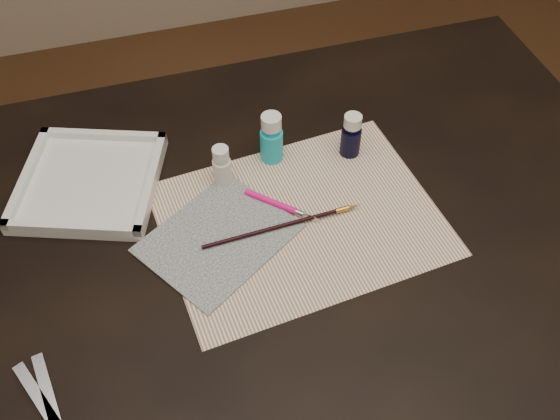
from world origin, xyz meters
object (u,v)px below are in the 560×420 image
object	(u,v)px
paper	(300,219)
palette_tray	(89,181)
paint_bottle_white	(222,165)
paint_bottle_cyan	(271,138)
paint_bottle_navy	(351,135)
scissors	(46,419)
canvas	(219,238)

from	to	relation	value
paper	palette_tray	bearing A→B (deg)	151.91
paint_bottle_white	paint_bottle_cyan	size ratio (longest dim) A/B	0.79
paint_bottle_navy	scissors	world-z (taller)	paint_bottle_navy
scissors	paper	bearing A→B (deg)	-85.87
paper	canvas	world-z (taller)	canvas
paint_bottle_navy	scissors	bearing A→B (deg)	-147.60
paint_bottle_white	canvas	bearing A→B (deg)	-106.65
canvas	palette_tray	distance (m)	0.25
scissors	palette_tray	distance (m)	0.41
paint_bottle_navy	palette_tray	xyz separation A→B (m)	(-0.46, 0.05, -0.03)
paint_bottle_navy	canvas	bearing A→B (deg)	-155.31
paper	paint_bottle_white	distance (m)	0.16
paint_bottle_cyan	palette_tray	world-z (taller)	paint_bottle_cyan
paint_bottle_navy	paint_bottle_white	bearing A→B (deg)	-179.29
canvas	scissors	world-z (taller)	scissors
paper	palette_tray	world-z (taller)	palette_tray
paint_bottle_navy	palette_tray	size ratio (longest dim) A/B	0.38
scissors	paint_bottle_cyan	bearing A→B (deg)	-71.93
paint_bottle_white	palette_tray	bearing A→B (deg)	166.62
canvas	paint_bottle_white	distance (m)	0.13
canvas	paint_bottle_cyan	bearing A→B (deg)	48.84
paint_bottle_white	scissors	size ratio (longest dim) A/B	0.37
canvas	paint_bottle_cyan	size ratio (longest dim) A/B	2.28
paint_bottle_cyan	scissors	size ratio (longest dim) A/B	0.47
palette_tray	paint_bottle_navy	bearing A→B (deg)	-6.24
paper	scissors	size ratio (longest dim) A/B	2.14
paper	palette_tray	xyz separation A→B (m)	(-0.32, 0.17, 0.01)
canvas	scissors	distance (m)	0.36
canvas	paint_bottle_white	bearing A→B (deg)	73.35
paint_bottle_white	scissors	world-z (taller)	paint_bottle_white
canvas	paint_bottle_cyan	distance (m)	0.21
paint_bottle_cyan	scissors	distance (m)	0.56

